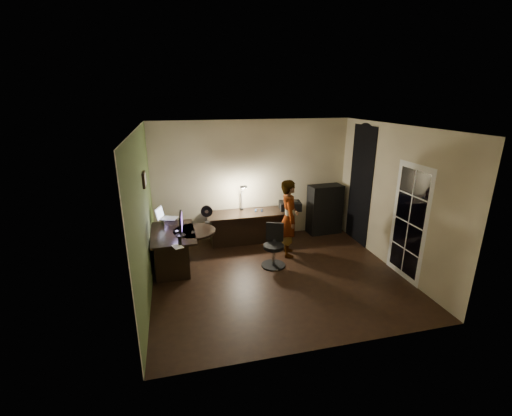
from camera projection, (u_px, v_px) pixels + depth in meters
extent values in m
cube|color=black|center=(277.00, 276.00, 6.36)|extent=(4.50, 4.00, 0.01)
cube|color=silver|center=(280.00, 127.00, 5.51)|extent=(4.50, 4.00, 0.01)
cube|color=#BBAE8C|center=(253.00, 180.00, 7.79)|extent=(4.50, 0.01, 2.70)
cube|color=#BBAE8C|center=(328.00, 257.00, 4.09)|extent=(4.50, 0.01, 2.70)
cube|color=#BBAE8C|center=(143.00, 217.00, 5.43)|extent=(0.01, 4.00, 2.70)
cube|color=#BBAE8C|center=(393.00, 198.00, 6.44)|extent=(0.01, 4.00, 2.70)
cube|color=#475B2D|center=(144.00, 217.00, 5.44)|extent=(0.00, 4.00, 2.70)
cube|color=black|center=(360.00, 186.00, 7.52)|extent=(0.01, 0.90, 2.60)
cube|color=white|center=(409.00, 223.00, 6.03)|extent=(0.02, 0.92, 2.10)
cube|color=black|center=(144.00, 180.00, 5.70)|extent=(0.04, 0.30, 0.25)
cube|color=black|center=(174.00, 250.00, 6.52)|extent=(0.83, 1.31, 0.75)
cube|color=black|center=(249.00, 227.00, 7.72)|extent=(1.91, 0.68, 0.71)
cube|color=black|center=(325.00, 209.00, 8.21)|extent=(0.81, 0.44, 1.18)
cube|color=silver|center=(169.00, 221.00, 6.82)|extent=(0.31, 0.28, 0.11)
cube|color=silver|center=(168.00, 213.00, 6.76)|extent=(0.45, 0.43, 0.24)
cube|color=black|center=(180.00, 228.00, 6.21)|extent=(0.12, 0.47, 0.30)
ellipsoid|color=silver|center=(177.00, 231.00, 6.41)|extent=(0.09, 0.11, 0.04)
cube|color=black|center=(193.00, 232.00, 6.39)|extent=(0.08, 0.13, 0.01)
cube|color=black|center=(174.00, 230.00, 6.49)|extent=(0.10, 0.10, 0.01)
cylinder|color=black|center=(180.00, 240.00, 5.83)|extent=(0.08, 0.08, 0.17)
cube|color=silver|center=(178.00, 247.00, 5.78)|extent=(0.21, 0.25, 0.01)
cube|color=black|center=(207.00, 214.00, 6.99)|extent=(0.25, 0.17, 0.37)
cube|color=navy|center=(259.00, 210.00, 7.65)|extent=(0.20, 0.14, 0.09)
cube|color=black|center=(290.00, 205.00, 7.80)|extent=(0.52, 0.43, 0.21)
cube|color=black|center=(242.00, 196.00, 7.66)|extent=(0.17, 0.31, 0.68)
cube|color=black|center=(274.00, 246.00, 6.59)|extent=(0.61, 0.61, 0.84)
imported|color=#D8A88C|center=(289.00, 218.00, 6.97)|extent=(0.49, 0.64, 1.61)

